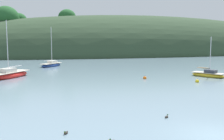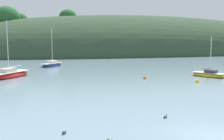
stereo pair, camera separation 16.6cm
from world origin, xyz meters
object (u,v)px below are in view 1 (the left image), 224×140
(mooring_buoy_inner, at_px, (145,78))
(duck_trailing, at_px, (66,133))
(sailboat_white_near, at_px, (51,65))
(sailboat_grey_yawl, at_px, (10,75))
(duck_lead, at_px, (167,117))
(sailboat_orange_cutter, at_px, (208,74))
(mooring_buoy_outer, at_px, (197,81))

(mooring_buoy_inner, xyz_separation_m, duck_trailing, (-11.75, -16.83, -0.07))
(sailboat_white_near, height_order, sailboat_grey_yawl, sailboat_grey_yawl)
(sailboat_grey_yawl, distance_m, duck_trailing, 23.43)
(mooring_buoy_inner, xyz_separation_m, duck_lead, (-5.21, -15.69, -0.07))
(sailboat_grey_yawl, bearing_deg, sailboat_orange_cutter, -14.58)
(sailboat_orange_cutter, distance_m, duck_trailing, 26.36)
(mooring_buoy_outer, relative_size, mooring_buoy_inner, 1.00)
(sailboat_grey_yawl, bearing_deg, mooring_buoy_inner, -20.26)
(mooring_buoy_inner, distance_m, duck_trailing, 20.52)
(mooring_buoy_inner, bearing_deg, sailboat_grey_yawl, 159.74)
(mooring_buoy_inner, bearing_deg, mooring_buoy_outer, -40.16)
(sailboat_orange_cutter, height_order, mooring_buoy_outer, sailboat_orange_cutter)
(sailboat_white_near, xyz_separation_m, mooring_buoy_inner, (10.55, -18.93, -0.21))
(sailboat_orange_cutter, relative_size, mooring_buoy_inner, 10.18)
(mooring_buoy_outer, distance_m, duck_lead, 15.35)
(sailboat_white_near, bearing_deg, duck_trailing, -91.93)
(sailboat_grey_yawl, relative_size, duck_lead, 19.86)
(sailboat_orange_cutter, height_order, sailboat_white_near, sailboat_white_near)
(sailboat_grey_yawl, distance_m, duck_lead, 24.56)
(sailboat_orange_cutter, relative_size, sailboat_grey_yawl, 0.72)
(sailboat_orange_cutter, bearing_deg, mooring_buoy_inner, 176.62)
(mooring_buoy_outer, height_order, duck_trailing, mooring_buoy_outer)
(sailboat_orange_cutter, xyz_separation_m, sailboat_grey_yawl, (-25.49, 6.63, 0.07))
(sailboat_grey_yawl, height_order, mooring_buoy_inner, sailboat_grey_yawl)
(duck_trailing, distance_m, duck_lead, 6.64)
(sailboat_orange_cutter, height_order, mooring_buoy_inner, sailboat_orange_cutter)
(duck_lead, bearing_deg, duck_trailing, -170.12)
(mooring_buoy_inner, height_order, duck_trailing, mooring_buoy_inner)
(sailboat_orange_cutter, height_order, sailboat_grey_yawl, sailboat_grey_yawl)
(duck_trailing, bearing_deg, mooring_buoy_outer, 37.45)
(duck_trailing, relative_size, duck_lead, 1.05)
(duck_trailing, bearing_deg, sailboat_orange_cutter, 38.21)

